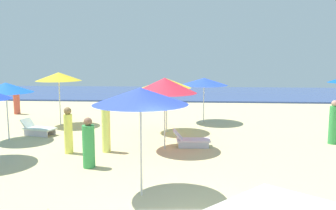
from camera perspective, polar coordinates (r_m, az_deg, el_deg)
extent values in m
cube|color=#324990|center=(30.32, 4.57, 1.90)|extent=(60.00, 11.20, 0.12)
cylinder|color=silver|center=(15.02, -24.63, -1.72)|extent=(0.05, 0.05, 1.88)
cone|color=blue|center=(14.88, -24.89, 2.59)|extent=(2.05, 2.05, 0.39)
cube|color=silver|center=(15.40, -20.73, -4.35)|extent=(1.15, 0.35, 0.26)
cube|color=silver|center=(15.79, -19.53, -4.00)|extent=(1.15, 0.35, 0.26)
cube|color=white|center=(15.56, -20.15, -3.60)|extent=(1.42, 0.93, 0.06)
cube|color=white|center=(15.92, -21.87, -2.77)|extent=(0.47, 0.64, 0.40)
cylinder|color=silver|center=(12.33, -0.54, -2.68)|extent=(0.05, 0.05, 2.00)
cone|color=red|center=(12.15, -0.55, 3.21)|extent=(2.25, 2.25, 0.53)
cube|color=silver|center=(12.63, 4.20, -6.59)|extent=(1.09, 0.10, 0.22)
cube|color=silver|center=(13.13, 4.07, -6.02)|extent=(1.09, 0.10, 0.22)
cube|color=silver|center=(12.84, 4.14, -5.70)|extent=(1.25, 0.67, 0.06)
cube|color=silver|center=(12.78, 1.64, -4.89)|extent=(0.39, 0.59, 0.41)
cylinder|color=silver|center=(17.36, -17.18, 0.30)|extent=(0.05, 0.05, 2.12)
cone|color=gold|center=(17.25, -17.36, 4.44)|extent=(2.11, 2.11, 0.39)
cylinder|color=silver|center=(17.40, 5.82, 0.18)|extent=(0.05, 0.05, 1.85)
cone|color=blue|center=(17.28, 5.88, 3.81)|extent=(2.31, 2.31, 0.36)
cylinder|color=silver|center=(15.15, -0.23, -0.81)|extent=(0.05, 0.05, 1.93)
cone|color=yellow|center=(15.02, -0.23, 3.58)|extent=(2.14, 2.14, 0.40)
cylinder|color=silver|center=(8.28, -4.41, -7.41)|extent=(0.05, 0.05, 2.19)
cone|color=blue|center=(8.03, -4.50, 1.48)|extent=(2.21, 2.21, 0.39)
cylinder|color=#D4523F|center=(21.59, -23.40, 0.45)|extent=(0.40, 0.40, 1.38)
sphere|color=tan|center=(21.51, -23.52, 2.51)|extent=(0.20, 0.20, 0.20)
cylinder|color=#F9F461|center=(12.36, -15.89, -4.52)|extent=(0.36, 0.36, 1.35)
sphere|color=olive|center=(12.22, -16.03, -0.92)|extent=(0.25, 0.25, 0.25)
cylinder|color=green|center=(10.66, -12.78, -6.61)|extent=(0.51, 0.51, 1.27)
sphere|color=#8B5F48|center=(10.50, -12.91, -2.65)|extent=(0.25, 0.25, 0.25)
cylinder|color=#F1F56F|center=(12.22, -10.03, -4.15)|extent=(0.33, 0.33, 1.48)
sphere|color=#936D46|center=(12.07, -10.13, -0.17)|extent=(0.26, 0.26, 0.26)
cylinder|color=green|center=(14.51, 25.29, -2.98)|extent=(0.41, 0.41, 1.43)
sphere|color=tan|center=(14.39, 25.49, 0.23)|extent=(0.23, 0.23, 0.23)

